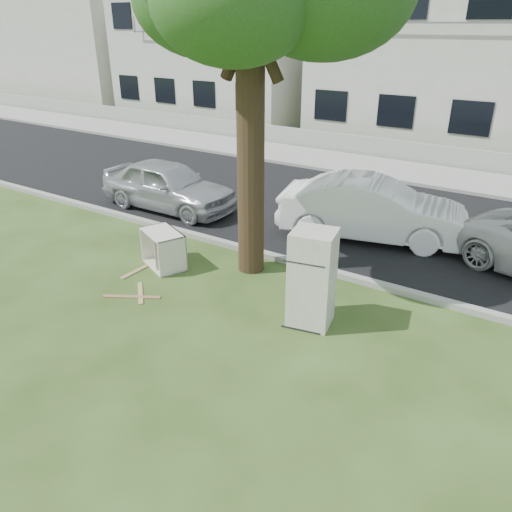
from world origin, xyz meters
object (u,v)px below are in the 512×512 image
Objects in this scene: car_left at (168,185)px; cabinet at (163,249)px; car_center at (372,209)px; fridge at (312,279)px.

cabinet is at bearing -140.59° from car_left.
car_center is 1.11× the size of car_left.
cabinet is 0.25× the size of car_left.
cabinet is at bearing 126.96° from car_center.
car_left is at bearing 154.36° from cabinet.
cabinet is 3.64m from car_left.
cabinet is at bearing 163.91° from fridge.
cabinet is (-3.63, 0.31, -0.46)m from fridge.
fridge is 1.71× the size of cabinet.
cabinet is 0.23× the size of car_center.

